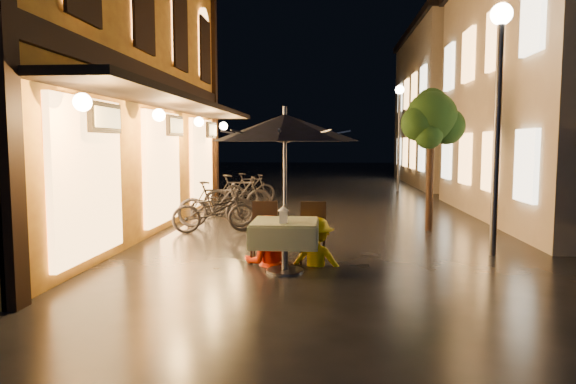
# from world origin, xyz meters

# --- Properties ---
(ground) EXTENTS (90.00, 90.00, 0.00)m
(ground) POSITION_xyz_m (0.00, 0.00, 0.00)
(ground) COLOR black
(ground) RESTS_ON ground
(west_building) EXTENTS (5.90, 11.40, 7.40)m
(west_building) POSITION_xyz_m (-5.72, 4.00, 3.71)
(west_building) COLOR #B97027
(west_building) RESTS_ON ground
(east_building_far) EXTENTS (7.30, 10.30, 7.30)m
(east_building_far) POSITION_xyz_m (7.49, 18.00, 3.66)
(east_building_far) COLOR #BCAE96
(east_building_far) RESTS_ON ground
(street_tree) EXTENTS (1.43, 1.20, 3.15)m
(street_tree) POSITION_xyz_m (2.41, 4.51, 2.42)
(street_tree) COLOR black
(street_tree) RESTS_ON ground
(streetlamp_near) EXTENTS (0.36, 0.36, 4.23)m
(streetlamp_near) POSITION_xyz_m (3.00, 2.00, 2.92)
(streetlamp_near) COLOR #59595E
(streetlamp_near) RESTS_ON ground
(streetlamp_far) EXTENTS (0.36, 0.36, 4.23)m
(streetlamp_far) POSITION_xyz_m (3.00, 14.00, 2.92)
(streetlamp_far) COLOR #59595E
(streetlamp_far) RESTS_ON ground
(cafe_table) EXTENTS (0.99, 0.99, 0.78)m
(cafe_table) POSITION_xyz_m (-0.47, 0.57, 0.59)
(cafe_table) COLOR #59595E
(cafe_table) RESTS_ON ground
(patio_umbrella) EXTENTS (2.18, 2.18, 2.46)m
(patio_umbrella) POSITION_xyz_m (-0.47, 0.57, 2.15)
(patio_umbrella) COLOR #59595E
(patio_umbrella) RESTS_ON ground
(cafe_chair_left) EXTENTS (0.42, 0.42, 0.97)m
(cafe_chair_left) POSITION_xyz_m (-0.87, 1.30, 0.54)
(cafe_chair_left) COLOR black
(cafe_chair_left) RESTS_ON ground
(cafe_chair_right) EXTENTS (0.42, 0.42, 0.97)m
(cafe_chair_right) POSITION_xyz_m (-0.07, 1.30, 0.54)
(cafe_chair_right) COLOR black
(cafe_chair_right) RESTS_ON ground
(table_lantern) EXTENTS (0.16, 0.16, 0.25)m
(table_lantern) POSITION_xyz_m (-0.47, 0.32, 0.92)
(table_lantern) COLOR white
(table_lantern) RESTS_ON cafe_table
(person_orange) EXTENTS (0.82, 0.69, 1.53)m
(person_orange) POSITION_xyz_m (-0.80, 1.07, 0.76)
(person_orange) COLOR red
(person_orange) RESTS_ON ground
(person_yellow) EXTENTS (1.02, 0.69, 1.47)m
(person_yellow) POSITION_xyz_m (-0.01, 1.09, 0.73)
(person_yellow) COLOR #FFD502
(person_yellow) RESTS_ON ground
(bicycle_0) EXTENTS (1.92, 1.18, 0.95)m
(bicycle_0) POSITION_xyz_m (-2.28, 3.91, 0.48)
(bicycle_0) COLOR black
(bicycle_0) RESTS_ON ground
(bicycle_1) EXTENTS (1.83, 0.76, 1.06)m
(bicycle_1) POSITION_xyz_m (-2.38, 4.55, 0.53)
(bicycle_1) COLOR black
(bicycle_1) RESTS_ON ground
(bicycle_2) EXTENTS (1.56, 0.60, 0.81)m
(bicycle_2) POSITION_xyz_m (-2.50, 5.62, 0.40)
(bicycle_2) COLOR black
(bicycle_2) RESTS_ON ground
(bicycle_3) EXTENTS (1.89, 0.82, 1.10)m
(bicycle_3) POSITION_xyz_m (-2.21, 6.47, 0.55)
(bicycle_3) COLOR black
(bicycle_3) RESTS_ON ground
(bicycle_4) EXTENTS (1.76, 0.75, 0.90)m
(bicycle_4) POSITION_xyz_m (-2.42, 7.76, 0.45)
(bicycle_4) COLOR black
(bicycle_4) RESTS_ON ground
(bicycle_5) EXTENTS (1.70, 1.08, 0.99)m
(bicycle_5) POSITION_xyz_m (-2.29, 9.09, 0.50)
(bicycle_5) COLOR black
(bicycle_5) RESTS_ON ground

